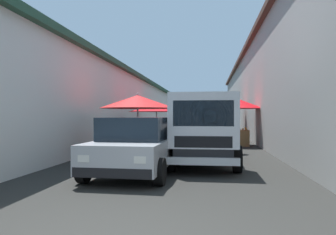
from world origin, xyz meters
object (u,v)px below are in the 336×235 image
at_px(fruit_stall_near_left, 137,107).
at_px(parked_scooter, 130,137).
at_px(vendor_in_shade, 235,131).
at_px(fruit_stall_far_left, 238,108).
at_px(hatchback_car, 137,145).
at_px(fruit_stall_far_right, 222,109).
at_px(vendor_by_crates, 172,129).
at_px(delivery_truck, 204,132).
at_px(fruit_stall_near_right, 157,113).
at_px(fruit_stall_mid_lane, 171,112).

height_order(fruit_stall_near_left, parked_scooter, fruit_stall_near_left).
height_order(fruit_stall_near_left, vendor_in_shade, fruit_stall_near_left).
height_order(fruit_stall_far_left, hatchback_car, fruit_stall_far_left).
height_order(hatchback_car, vendor_in_shade, vendor_in_shade).
height_order(fruit_stall_far_right, vendor_by_crates, fruit_stall_far_right).
bearing_deg(delivery_truck, vendor_by_crates, 15.85).
height_order(delivery_truck, vendor_by_crates, delivery_truck).
bearing_deg(delivery_truck, fruit_stall_near_left, 54.43).
relative_size(fruit_stall_near_right, fruit_stall_far_right, 1.04).
relative_size(fruit_stall_near_right, delivery_truck, 0.59).
distance_m(delivery_truck, vendor_in_shade, 3.75).
bearing_deg(fruit_stall_near_left, fruit_stall_near_right, 1.95).
relative_size(fruit_stall_far_left, vendor_by_crates, 1.64).
bearing_deg(parked_scooter, hatchback_car, -164.20).
xyz_separation_m(fruit_stall_near_left, hatchback_car, (-2.80, -0.66, -1.05)).
xyz_separation_m(delivery_truck, parked_scooter, (6.01, 3.72, -0.59)).
bearing_deg(fruit_stall_far_right, fruit_stall_near_left, 163.02).
xyz_separation_m(hatchback_car, vendor_by_crates, (6.83, -0.09, 0.15)).
distance_m(fruit_stall_far_right, delivery_truck, 12.72).
xyz_separation_m(fruit_stall_near_left, vendor_in_shade, (1.88, -3.49, -0.89)).
relative_size(fruit_stall_far_right, vendor_in_shade, 1.77).
bearing_deg(vendor_by_crates, delivery_truck, -164.15).
distance_m(fruit_stall_far_left, vendor_by_crates, 3.61).
height_order(fruit_stall_far_right, hatchback_car, fruit_stall_far_right).
relative_size(fruit_stall_far_left, fruit_stall_mid_lane, 0.89).
xyz_separation_m(vendor_by_crates, vendor_in_shade, (-2.15, -2.75, 0.02)).
bearing_deg(hatchback_car, fruit_stall_far_left, -21.87).
relative_size(fruit_stall_near_right, parked_scooter, 1.72).
bearing_deg(fruit_stall_far_right, fruit_stall_far_left, -173.90).
distance_m(fruit_stall_near_right, parked_scooter, 1.89).
height_order(fruit_stall_far_left, fruit_stall_mid_lane, fruit_stall_far_left).
relative_size(fruit_stall_far_left, fruit_stall_far_right, 0.91).
height_order(fruit_stall_far_right, fruit_stall_mid_lane, fruit_stall_far_right).
distance_m(fruit_stall_near_right, fruit_stall_far_left, 4.13).
bearing_deg(vendor_in_shade, fruit_stall_mid_lane, 25.42).
xyz_separation_m(fruit_stall_mid_lane, delivery_truck, (-10.66, -2.24, -0.71)).
distance_m(fruit_stall_near_left, fruit_stall_mid_lane, 8.97).
bearing_deg(fruit_stall_far_left, fruit_stall_near_right, 93.07).
relative_size(fruit_stall_mid_lane, vendor_in_shade, 1.80).
relative_size(hatchback_car, vendor_in_shade, 2.51).
height_order(fruit_stall_mid_lane, hatchback_car, fruit_stall_mid_lane).
bearing_deg(hatchback_car, fruit_stall_near_right, 5.97).
bearing_deg(fruit_stall_far_left, vendor_in_shade, 172.73).
distance_m(fruit_stall_mid_lane, parked_scooter, 5.05).
bearing_deg(vendor_in_shade, fruit_stall_far_right, 0.94).
relative_size(fruit_stall_near_left, hatchback_car, 0.67).
height_order(fruit_stall_far_right, parked_scooter, fruit_stall_far_right).
xyz_separation_m(hatchback_car, delivery_truck, (1.11, -1.71, 0.30)).
relative_size(fruit_stall_far_left, parked_scooter, 1.50).
xyz_separation_m(fruit_stall_near_left, fruit_stall_far_right, (10.95, -3.34, 0.16)).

